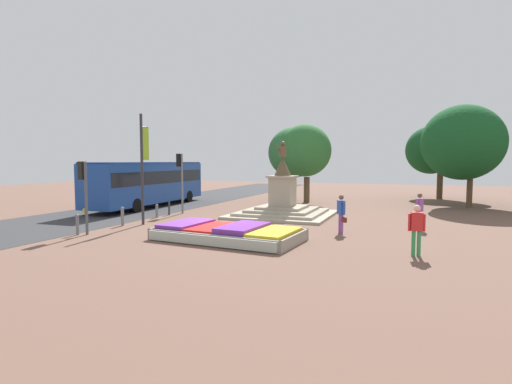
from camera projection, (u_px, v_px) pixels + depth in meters
ground_plane at (224, 231)px, 18.59m from camera, size 86.40×86.40×0.00m
street_asphalt_strip at (71, 220)px, 22.03m from camera, size 7.13×75.60×0.01m
flower_planter at (227, 233)px, 16.47m from camera, size 6.21×3.50×0.66m
statue_monument at (283, 204)px, 23.80m from camera, size 5.74×5.74×4.43m
traffic_light_near_crossing at (84, 184)px, 17.58m from camera, size 0.42×0.30×3.24m
traffic_light_mid_block at (180, 172)px, 24.77m from camera, size 0.41×0.30×3.72m
banner_pole at (142, 166)px, 20.34m from camera, size 0.17×0.64×5.64m
city_bus at (149, 181)px, 28.56m from camera, size 3.00×11.70×3.19m
pedestrian_with_handbag at (341, 212)px, 17.94m from camera, size 0.52×0.62×1.75m
pedestrian_near_planter at (417, 226)px, 13.59m from camera, size 0.56×0.30×1.77m
pedestrian_crossing_plaza at (419, 208)px, 18.92m from camera, size 0.36×0.52×1.74m
kerb_bollard_south at (77, 224)px, 17.61m from camera, size 0.15×0.15×0.93m
kerb_bollard_mid_a at (122, 216)px, 20.10m from camera, size 0.17×0.17×0.97m
kerb_bollard_mid_b at (157, 210)px, 23.12m from camera, size 0.17×0.17×0.78m
kerb_bollard_north at (169, 208)px, 24.21m from camera, size 0.13×0.13×0.82m
park_tree_behind_statue at (439, 151)px, 34.54m from camera, size 5.59×5.38×6.34m
park_tree_far_right at (463, 143)px, 28.02m from camera, size 5.64×6.91×7.11m
park_tree_street_side at (299, 152)px, 31.31m from camera, size 5.13×4.60×6.08m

